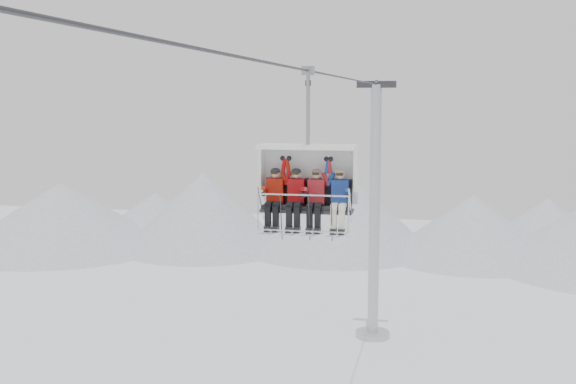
% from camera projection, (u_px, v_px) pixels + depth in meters
% --- Properties ---
extents(ridgeline, '(72.00, 21.00, 7.00)m').
position_uv_depth(ridgeline, '(376.00, 221.00, 57.75)').
color(ridgeline, silver).
rests_on(ridgeline, ground).
extents(lift_tower_right, '(2.00, 1.80, 13.48)m').
position_uv_depth(lift_tower_right, '(374.00, 230.00, 37.59)').
color(lift_tower_right, '#B0B2B7').
rests_on(lift_tower_right, ground).
extents(haul_cable, '(0.06, 50.00, 0.06)m').
position_uv_depth(haul_cable, '(288.00, 67.00, 15.25)').
color(haul_cable, '#303036').
rests_on(haul_cable, lift_tower_left).
extents(chairlift_carrier, '(2.44, 1.17, 3.98)m').
position_uv_depth(chairlift_carrier, '(309.00, 176.00, 18.05)').
color(chairlift_carrier, black).
rests_on(chairlift_carrier, haul_cable).
extents(skier_far_left, '(0.42, 1.69, 1.66)m').
position_uv_depth(skier_far_left, '(275.00, 196.00, 17.97)').
color(skier_far_left, '#A71809').
rests_on(skier_far_left, chairlift_carrier).
extents(skier_center_left, '(0.42, 1.69, 1.66)m').
position_uv_depth(skier_center_left, '(296.00, 196.00, 17.87)').
color(skier_center_left, '#AB0C0F').
rests_on(skier_center_left, chairlift_carrier).
extents(skier_center_right, '(0.42, 1.69, 1.66)m').
position_uv_depth(skier_center_right, '(316.00, 197.00, 17.76)').
color(skier_center_right, '#AA1F25').
rests_on(skier_center_right, chairlift_carrier).
extents(skier_far_right, '(0.42, 1.69, 1.66)m').
position_uv_depth(skier_far_right, '(340.00, 198.00, 17.64)').
color(skier_far_right, navy).
rests_on(skier_far_right, chairlift_carrier).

